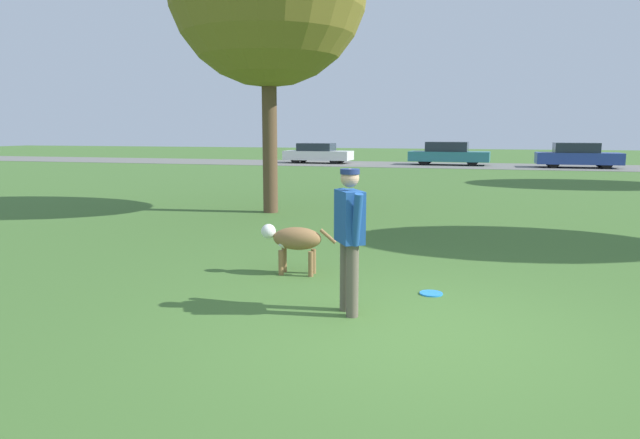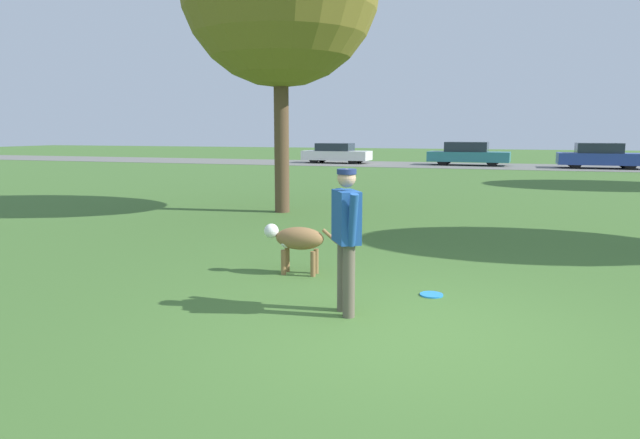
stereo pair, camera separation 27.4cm
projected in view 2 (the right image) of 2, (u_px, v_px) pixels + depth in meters
name	position (u px, v px, depth m)	size (l,w,h in m)	color
ground_plane	(401.00, 330.00, 5.67)	(120.00, 120.00, 0.00)	#426B2D
far_road_strip	(489.00, 166.00, 32.23)	(120.00, 6.00, 0.01)	slate
person	(346.00, 230.00, 6.05)	(0.42, 0.61, 1.57)	#665B4C
dog	(296.00, 240.00, 7.84)	(1.07, 0.36, 0.69)	olive
frisbee	(431.00, 295.00, 6.87)	(0.28, 0.28, 0.02)	#268CE5
parked_car_white	(336.00, 153.00, 35.06)	(4.15, 1.82, 1.23)	white
parked_car_teal	(468.00, 154.00, 32.78)	(4.62, 1.98, 1.35)	teal
parked_car_blue	(600.00, 156.00, 30.04)	(4.28, 1.81, 1.34)	#284293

